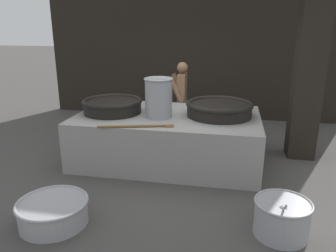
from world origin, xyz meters
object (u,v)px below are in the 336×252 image
object	(u,v)px
giant_wok_near	(113,105)
stock_pot	(159,97)
prep_bowl_vegetables	(282,217)
cook	(182,98)
prep_bowl_meat	(53,211)
giant_wok_far	(219,108)

from	to	relation	value
giant_wok_near	stock_pot	distance (m)	0.89
giant_wok_near	prep_bowl_vegetables	world-z (taller)	giant_wok_near
cook	stock_pot	bearing A→B (deg)	81.01
prep_bowl_meat	giant_wok_near	bearing A→B (deg)	90.30
giant_wok_far	cook	size ratio (longest dim) A/B	0.70
giant_wok_near	prep_bowl_meat	bearing A→B (deg)	-89.70
prep_bowl_meat	prep_bowl_vegetables	bearing A→B (deg)	6.50
giant_wok_far	prep_bowl_meat	size ratio (longest dim) A/B	1.32
prep_bowl_vegetables	prep_bowl_meat	distance (m)	2.66
giant_wok_near	cook	distance (m)	1.64
stock_pot	cook	bearing A→B (deg)	83.51
giant_wok_near	cook	size ratio (longest dim) A/B	0.65
cook	giant_wok_far	bearing A→B (deg)	122.93
giant_wok_far	giant_wok_near	bearing A→B (deg)	-175.96
stock_pot	giant_wok_near	bearing A→B (deg)	171.35
giant_wok_far	prep_bowl_meat	xyz separation A→B (m)	(-1.82, -2.28, -0.79)
giant_wok_near	prep_bowl_meat	size ratio (longest dim) A/B	1.22
giant_wok_far	prep_bowl_meat	bearing A→B (deg)	-128.66
giant_wok_far	stock_pot	xyz separation A→B (m)	(-0.98, -0.26, 0.20)
prep_bowl_meat	cook	bearing A→B (deg)	73.66
giant_wok_near	prep_bowl_vegetables	distance (m)	3.32
giant_wok_far	prep_bowl_vegetables	world-z (taller)	giant_wok_far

